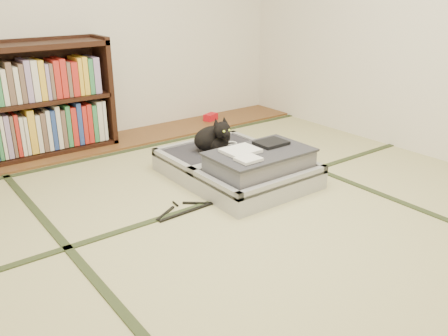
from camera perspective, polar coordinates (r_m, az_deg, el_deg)
floor at (r=2.92m, az=3.38°, el=-6.80°), size 4.50×4.50×0.00m
wood_strip at (r=4.50m, az=-13.29°, el=3.09°), size 4.00×0.50×0.02m
red_item at (r=5.05m, az=-1.62°, el=6.16°), size 0.17×0.14×0.07m
tatami_borders at (r=3.27m, az=-2.23°, el=-3.48°), size 4.00×4.50×0.01m
bookcase at (r=4.23m, az=-23.40°, el=6.96°), size 1.52×0.35×0.97m
suitcase at (r=3.50m, az=1.91°, el=0.20°), size 0.81×1.09×0.32m
cat at (r=3.66m, az=-1.14°, el=3.65°), size 0.36×0.36×0.29m
cable_coil at (r=3.81m, az=0.83°, el=2.86°), size 0.11×0.11×0.03m
hanger at (r=3.08m, az=-4.76°, el=-5.03°), size 0.43×0.20×0.01m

